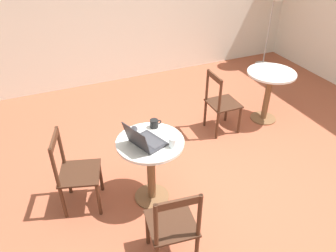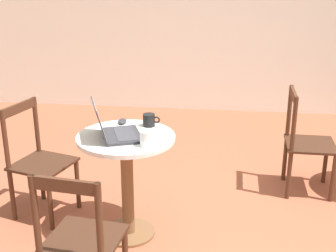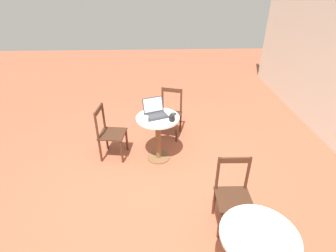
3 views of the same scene
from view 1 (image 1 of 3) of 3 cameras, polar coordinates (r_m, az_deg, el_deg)
ground_plane at (r=3.81m, az=9.72°, el=-10.69°), size 16.00×16.00×0.00m
wall_back at (r=5.82m, az=-6.79°, el=20.79°), size 9.40×0.06×2.70m
cafe_table_near at (r=3.29m, az=-3.05°, el=-5.47°), size 0.67×0.67×0.76m
cafe_table_mid at (r=4.85m, az=17.24°, el=6.79°), size 0.67×0.67×0.76m
chair_near_front at (r=2.85m, az=0.85°, el=-17.07°), size 0.45×0.45×0.88m
chair_near_left at (r=3.43m, az=-15.88°, el=-7.80°), size 0.50×0.50×0.88m
chair_mid_left at (r=4.50m, az=9.16°, el=3.93°), size 0.41×0.41×0.88m
laptop at (r=3.10m, az=-4.08°, el=-2.52°), size 0.40×0.41×0.25m
mouse at (r=3.33m, az=-5.84°, el=-0.43°), size 0.06×0.10×0.03m
mug at (r=3.34m, az=-2.40°, el=0.43°), size 0.12×0.08×0.09m
drinking_glass at (r=3.06m, az=0.80°, el=-2.90°), size 0.07×0.07×0.10m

